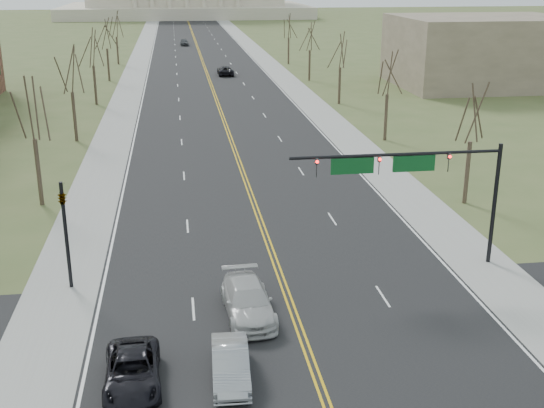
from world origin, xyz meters
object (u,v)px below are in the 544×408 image
object	(u,v)px
car_sb_inner_lead	(230,364)
signal_mast	(412,172)
car_far_nb	(225,71)
signal_left	(65,223)
car_sb_inner_second	(248,301)
car_far_sb	(184,42)
car_sb_outer_lead	(132,371)

from	to	relation	value
car_sb_inner_lead	signal_mast	bearing A→B (deg)	44.52
car_sb_inner_lead	car_far_nb	bearing A→B (deg)	87.96
signal_left	car_sb_inner_lead	distance (m)	13.14
car_sb_inner_lead	car_sb_inner_second	distance (m)	5.66
signal_mast	car_sb_inner_lead	world-z (taller)	signal_mast
signal_mast	signal_left	xyz separation A→B (m)	(-18.95, 0.00, -2.05)
signal_mast	car_sb_inner_lead	xyz separation A→B (m)	(-11.08, -10.09, -5.03)
signal_mast	signal_left	bearing A→B (deg)	180.00
car_sb_inner_lead	car_far_nb	xyz separation A→B (m)	(6.55, 88.20, 0.01)
signal_left	car_far_sb	bearing A→B (deg)	86.06
car_sb_inner_second	car_far_sb	bearing A→B (deg)	87.16
car_sb_outer_lead	car_far_sb	size ratio (longest dim) A/B	1.11
car_sb_inner_lead	car_far_nb	world-z (taller)	car_far_nb
signal_mast	car_far_nb	world-z (taller)	signal_mast
car_sb_outer_lead	car_sb_inner_second	bearing A→B (deg)	43.07
car_far_sb	car_sb_inner_second	bearing A→B (deg)	-91.58
car_sb_inner_lead	car_far_sb	xyz separation A→B (m)	(0.81, 136.12, 0.04)
signal_mast	car_sb_inner_second	size ratio (longest dim) A/B	2.17
signal_left	car_sb_inner_second	size ratio (longest dim) A/B	1.07
car_sb_outer_lead	car_far_sb	world-z (taller)	car_far_sb
signal_left	car_sb_outer_lead	size ratio (longest dim) A/B	1.21
signal_mast	car_far_nb	size ratio (longest dim) A/B	2.29
car_sb_outer_lead	car_sb_inner_lead	bearing A→B (deg)	-3.58
signal_mast	car_far_nb	xyz separation A→B (m)	(-4.53, 78.11, -5.01)
car_sb_inner_second	car_far_sb	distance (m)	130.62
car_far_nb	car_far_sb	size ratio (longest dim) A/B	1.19
signal_left	car_sb_inner_second	world-z (taller)	signal_left
car_sb_outer_lead	car_far_nb	xyz separation A→B (m)	(10.60, 88.08, 0.05)
signal_mast	car_far_sb	world-z (taller)	signal_mast
car_sb_inner_lead	car_far_nb	size ratio (longest dim) A/B	0.83
signal_left	car_far_nb	distance (m)	79.48
car_sb_inner_second	car_far_sb	world-z (taller)	car_sb_inner_second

